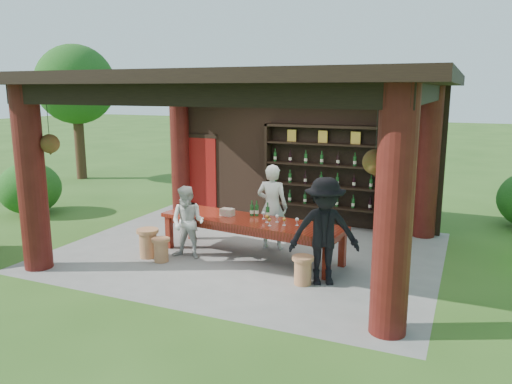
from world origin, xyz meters
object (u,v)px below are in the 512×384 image
at_px(stool_near_left, 161,249).
at_px(guest_man, 324,231).
at_px(stool_far_left, 148,242).
at_px(guest_woman, 188,222).
at_px(tasting_table, 251,225).
at_px(wine_shelf, 321,176).
at_px(host, 272,207).
at_px(stool_near_right, 303,270).
at_px(napkin_basket, 227,212).

height_order(stool_near_left, guest_man, guest_man).
bearing_deg(stool_far_left, guest_man, 0.85).
distance_m(stool_near_left, guest_woman, 0.72).
bearing_deg(stool_far_left, tasting_table, 24.40).
xyz_separation_m(stool_far_left, guest_man, (3.51, 0.05, 0.61)).
relative_size(wine_shelf, host, 1.57).
relative_size(stool_near_left, stool_far_left, 0.81).
distance_m(wine_shelf, guest_man, 3.69).
bearing_deg(wine_shelf, stool_near_right, -78.15).
xyz_separation_m(stool_far_left, napkin_basket, (1.27, 0.93, 0.52)).
relative_size(wine_shelf, guest_woman, 1.94).
relative_size(stool_far_left, host, 0.32).
bearing_deg(host, wine_shelf, -106.04).
distance_m(host, guest_man, 2.06).
distance_m(stool_near_left, host, 2.37).
bearing_deg(stool_near_left, wine_shelf, 60.84).
bearing_deg(tasting_table, stool_far_left, -155.60).
xyz_separation_m(wine_shelf, stool_far_left, (-2.43, -3.56, -0.91)).
bearing_deg(tasting_table, stool_near_right, -34.64).
height_order(tasting_table, napkin_basket, napkin_basket).
bearing_deg(guest_woman, tasting_table, 21.22).
height_order(stool_near_right, guest_man, guest_man).
relative_size(guest_woman, guest_man, 0.78).
xyz_separation_m(wine_shelf, stool_near_right, (0.77, -3.68, -0.95)).
distance_m(guest_man, napkin_basket, 2.41).
bearing_deg(stool_near_left, napkin_basket, 49.62).
xyz_separation_m(wine_shelf, guest_man, (1.08, -3.51, -0.30)).
relative_size(host, guest_woman, 1.24).
relative_size(wine_shelf, stool_far_left, 4.88).
bearing_deg(guest_man, host, 111.71).
distance_m(stool_near_right, stool_far_left, 3.21).
height_order(stool_near_right, guest_woman, guest_woman).
bearing_deg(host, tasting_table, 69.07).
height_order(stool_near_right, stool_far_left, stool_far_left).
bearing_deg(guest_man, wine_shelf, 82.38).
distance_m(guest_woman, guest_man, 2.79).
bearing_deg(guest_woman, napkin_basket, 45.23).
bearing_deg(stool_near_left, stool_near_right, -0.07).
xyz_separation_m(tasting_table, stool_near_left, (-1.45, -0.95, -0.40)).
bearing_deg(tasting_table, host, 73.84).
height_order(stool_near_left, stool_far_left, stool_far_left).
bearing_deg(tasting_table, guest_woman, -153.57).
bearing_deg(stool_far_left, guest_woman, 21.29).
bearing_deg(guest_man, stool_near_left, 158.41).
bearing_deg(tasting_table, wine_shelf, 77.56).
xyz_separation_m(stool_near_right, stool_far_left, (-3.21, 0.12, 0.04)).
bearing_deg(wine_shelf, stool_near_left, -119.16).
distance_m(tasting_table, napkin_basket, 0.60).
relative_size(tasting_table, guest_man, 2.09).
bearing_deg(tasting_table, stool_near_left, -146.85).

